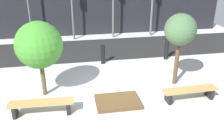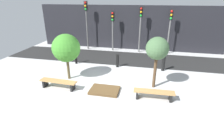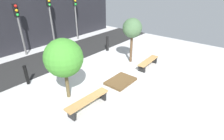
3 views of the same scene
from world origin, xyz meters
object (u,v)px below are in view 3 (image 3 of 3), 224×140
bollard_left (75,57)px  bollard_far_left (26,75)px  bench_right (148,62)px  traffic_light_mid_west (18,21)px  planter_bed (121,81)px  tree_behind_left_bench (64,58)px  traffic_light_mid_east (50,12)px  bollard_center (107,43)px  bench_left (88,101)px  tree_behind_right_bench (132,29)px  traffic_light_east (75,10)px

bollard_left → bollard_far_left: bearing=180.0°
bench_right → traffic_light_mid_west: traffic_light_mid_west is taller
bollard_far_left → bollard_left: (3.01, 0.00, -0.05)m
planter_bed → tree_behind_left_bench: size_ratio=0.56×
traffic_light_mid_west → traffic_light_mid_east: (2.32, 0.00, 0.25)m
bench_right → bollard_left: 4.37m
bollard_center → traffic_light_mid_west: 5.92m
traffic_light_mid_east → bench_right: bearing=-80.4°
bench_left → bollard_left: size_ratio=2.27×
tree_behind_right_bench → bollard_center: tree_behind_right_bench is taller
bollard_far_left → bench_left: bearing=-80.9°
tree_behind_left_bench → bollard_center: tree_behind_left_bench is taller
bench_left → tree_behind_right_bench: tree_behind_right_bench is taller
tree_behind_left_bench → bollard_left: tree_behind_left_bench is taller
bench_left → traffic_light_east: bearing=53.9°
planter_bed → bollard_far_left: (-3.01, 3.44, 0.43)m
bollard_left → traffic_light_mid_east: bearing=73.1°
planter_bed → bollard_left: 3.46m
planter_bed → bollard_center: 4.59m
tree_behind_left_bench → traffic_light_mid_west: (1.26, 6.23, 0.48)m
bench_right → traffic_light_mid_west: 8.51m
bench_left → traffic_light_mid_west: traffic_light_mid_west is taller
bench_right → planter_bed: (-2.42, 0.20, -0.25)m
bench_right → tree_behind_left_bench: (-4.85, 1.23, 1.52)m
bollard_far_left → bollard_left: bearing=0.0°
bench_left → traffic_light_mid_west: bearing=82.7°
bench_left → planter_bed: (2.42, 0.20, -0.26)m
bench_left → tree_behind_right_bench: 5.30m
planter_bed → traffic_light_mid_west: (-1.16, 7.25, 2.25)m
bench_right → planter_bed: bearing=173.0°
bench_left → traffic_light_east: traffic_light_east is taller
tree_behind_right_bench → bollard_center: size_ratio=2.48×
traffic_light_mid_west → traffic_light_mid_east: size_ratio=0.90×
bench_right → bollard_center: size_ratio=1.75×
bench_left → traffic_light_mid_west: (1.26, 7.45, 1.98)m
tree_behind_left_bench → bollard_center: 6.08m
bench_left → bench_right: (4.85, 0.00, -0.01)m
bench_left → traffic_light_mid_west: 7.82m
tree_behind_left_bench → bench_right: bearing=-14.2°
bench_right → traffic_light_east: (1.06, 7.45, 2.14)m
tree_behind_right_bench → bollard_far_left: (-5.43, 2.41, -1.59)m
traffic_light_mid_west → traffic_light_east: size_ratio=0.94×
bollard_left → traffic_light_mid_east: size_ratio=0.24×
bench_right → tree_behind_right_bench: 2.16m
bench_right → bollard_left: bollard_left is taller
bench_left → tree_behind_left_bench: 1.94m
bollard_far_left → traffic_light_east: traffic_light_east is taller
tree_behind_left_bench → bollard_far_left: tree_behind_left_bench is taller
tree_behind_right_bench → bollard_left: size_ratio=3.08×
tree_behind_right_bench → bollard_left: (-2.42, 2.41, -1.65)m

